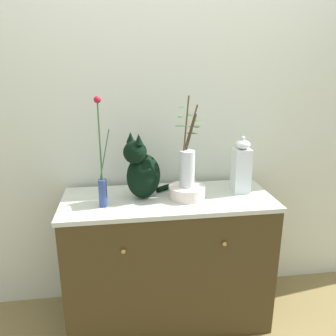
{
  "coord_description": "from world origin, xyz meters",
  "views": [
    {
      "loc": [
        -0.26,
        -1.81,
        1.56
      ],
      "look_at": [
        0.0,
        0.0,
        1.01
      ],
      "focal_mm": 35.93,
      "sensor_mm": 36.0,
      "label": 1
    }
  ],
  "objects_px": {
    "vase_glass_clear": "(187,164)",
    "jar_lidded_porcelain": "(241,167)",
    "bowl_porcelain": "(187,192)",
    "cat_sitting": "(142,171)",
    "sideboard": "(168,259)",
    "vase_slim_green": "(102,179)"
  },
  "relations": [
    {
      "from": "vase_glass_clear",
      "to": "jar_lidded_porcelain",
      "type": "relative_size",
      "value": 1.49
    },
    {
      "from": "bowl_porcelain",
      "to": "vase_glass_clear",
      "type": "relative_size",
      "value": 0.41
    },
    {
      "from": "cat_sitting",
      "to": "bowl_porcelain",
      "type": "relative_size",
      "value": 1.87
    },
    {
      "from": "cat_sitting",
      "to": "bowl_porcelain",
      "type": "height_order",
      "value": "cat_sitting"
    },
    {
      "from": "sideboard",
      "to": "cat_sitting",
      "type": "relative_size",
      "value": 3.08
    },
    {
      "from": "sideboard",
      "to": "bowl_porcelain",
      "type": "distance_m",
      "value": 0.46
    },
    {
      "from": "sideboard",
      "to": "bowl_porcelain",
      "type": "xyz_separation_m",
      "value": [
        0.11,
        -0.01,
        0.45
      ]
    },
    {
      "from": "vase_glass_clear",
      "to": "jar_lidded_porcelain",
      "type": "height_order",
      "value": "vase_glass_clear"
    },
    {
      "from": "vase_slim_green",
      "to": "jar_lidded_porcelain",
      "type": "distance_m",
      "value": 0.82
    },
    {
      "from": "cat_sitting",
      "to": "vase_slim_green",
      "type": "bearing_deg",
      "value": -156.5
    },
    {
      "from": "bowl_porcelain",
      "to": "jar_lidded_porcelain",
      "type": "bearing_deg",
      "value": 7.34
    },
    {
      "from": "vase_slim_green",
      "to": "jar_lidded_porcelain",
      "type": "xyz_separation_m",
      "value": [
        0.81,
        0.11,
        0.0
      ]
    },
    {
      "from": "sideboard",
      "to": "bowl_porcelain",
      "type": "relative_size",
      "value": 5.75
    },
    {
      "from": "sideboard",
      "to": "vase_glass_clear",
      "type": "height_order",
      "value": "vase_glass_clear"
    },
    {
      "from": "bowl_porcelain",
      "to": "jar_lidded_porcelain",
      "type": "xyz_separation_m",
      "value": [
        0.34,
        0.04,
        0.12
      ]
    },
    {
      "from": "vase_glass_clear",
      "to": "vase_slim_green",
      "type": "bearing_deg",
      "value": -172.07
    },
    {
      "from": "vase_slim_green",
      "to": "jar_lidded_porcelain",
      "type": "bearing_deg",
      "value": 7.39
    },
    {
      "from": "vase_slim_green",
      "to": "jar_lidded_porcelain",
      "type": "height_order",
      "value": "vase_slim_green"
    },
    {
      "from": "bowl_porcelain",
      "to": "cat_sitting",
      "type": "bearing_deg",
      "value": 172.24
    },
    {
      "from": "bowl_porcelain",
      "to": "jar_lidded_porcelain",
      "type": "distance_m",
      "value": 0.36
    },
    {
      "from": "cat_sitting",
      "to": "vase_slim_green",
      "type": "distance_m",
      "value": 0.24
    },
    {
      "from": "sideboard",
      "to": "vase_glass_clear",
      "type": "xyz_separation_m",
      "value": [
        0.11,
        -0.01,
        0.61
      ]
    }
  ]
}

